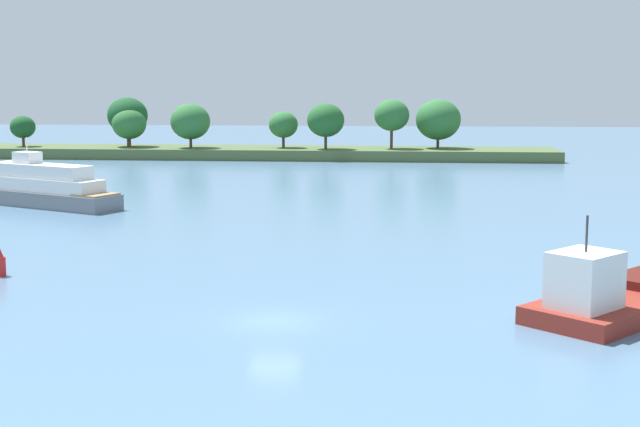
# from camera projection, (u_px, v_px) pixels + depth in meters

# --- Properties ---
(ground_plane) EXTENTS (400.00, 400.00, 0.00)m
(ground_plane) POSITION_uv_depth(u_px,v_px,m) (274.00, 321.00, 45.08)
(ground_plane) COLOR slate
(treeline_island) EXTENTS (94.71, 11.77, 9.45)m
(treeline_island) POSITION_uv_depth(u_px,v_px,m) (258.00, 139.00, 140.64)
(treeline_island) COLOR #4C6038
(treeline_island) RESTS_ON ground
(white_riverboat) EXTENTS (16.93, 10.73, 6.58)m
(white_riverboat) POSITION_uv_depth(u_px,v_px,m) (43.00, 188.00, 86.37)
(white_riverboat) COLOR slate
(white_riverboat) RESTS_ON ground
(channel_buoy_red) EXTENTS (0.70, 0.70, 1.90)m
(channel_buoy_red) POSITION_uv_depth(u_px,v_px,m) (0.00, 263.00, 55.41)
(channel_buoy_red) COLOR red
(channel_buoy_red) RESTS_ON ground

